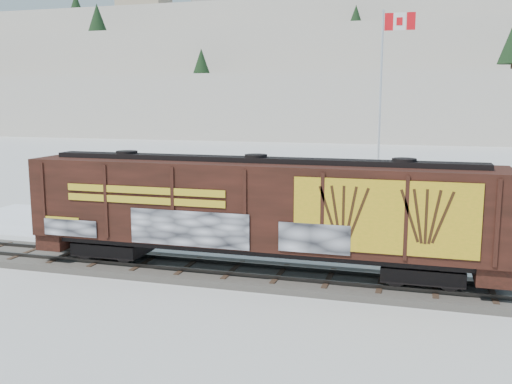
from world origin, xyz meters
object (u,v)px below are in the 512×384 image
(hopper_railcar, at_px, (256,207))
(flagpole, at_px, (381,143))
(car_dark, at_px, (334,226))
(car_white, at_px, (379,224))
(car_silver, at_px, (130,212))

(hopper_railcar, xyz_separation_m, flagpole, (3.89, 13.66, 1.70))
(hopper_railcar, relative_size, car_dark, 3.98)
(car_white, bearing_deg, flagpole, 24.19)
(car_white, height_order, car_dark, car_white)
(flagpole, distance_m, car_white, 6.90)
(car_dark, bearing_deg, car_white, -101.71)
(hopper_railcar, relative_size, car_silver, 4.55)
(car_white, bearing_deg, car_silver, 109.46)
(flagpole, relative_size, car_silver, 2.98)
(car_silver, xyz_separation_m, car_white, (14.42, -0.05, 0.15))
(hopper_railcar, distance_m, car_dark, 8.20)
(car_silver, xyz_separation_m, car_dark, (12.12, -0.35, -0.02))
(hopper_railcar, relative_size, car_white, 3.64)
(hopper_railcar, bearing_deg, car_silver, 141.69)
(car_silver, bearing_deg, flagpole, -79.26)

